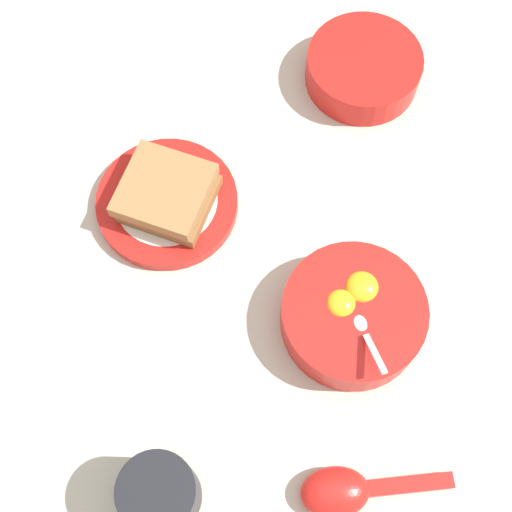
{
  "coord_description": "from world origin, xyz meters",
  "views": [
    {
      "loc": [
        -0.28,
        0.14,
        0.81
      ],
      "look_at": [
        0.02,
        0.03,
        0.02
      ],
      "focal_mm": 50.0,
      "sensor_mm": 36.0,
      "label": 1
    }
  ],
  "objects": [
    {
      "name": "soup_spoon",
      "position": [
        -0.26,
        0.03,
        0.02
      ],
      "size": [
        0.07,
        0.17,
        0.03
      ],
      "color": "red",
      "rests_on": "ground_plane"
    },
    {
      "name": "congee_bowl",
      "position": [
        0.24,
        -0.19,
        0.03
      ],
      "size": [
        0.15,
        0.15,
        0.05
      ],
      "color": "red",
      "rests_on": "ground_plane"
    },
    {
      "name": "toast_sandwich",
      "position": [
        0.13,
        0.12,
        0.04
      ],
      "size": [
        0.15,
        0.15,
        0.04
      ],
      "color": "brown",
      "rests_on": "toast_plate"
    },
    {
      "name": "ground_plane",
      "position": [
        0.0,
        0.0,
        0.0
      ],
      "size": [
        3.0,
        3.0,
        0.0
      ],
      "primitive_type": "plane",
      "color": "beige"
    },
    {
      "name": "egg_bowl",
      "position": [
        -0.08,
        -0.05,
        0.03
      ],
      "size": [
        0.17,
        0.17,
        0.08
      ],
      "color": "red",
      "rests_on": "ground_plane"
    },
    {
      "name": "drinking_cup",
      "position": [
        -0.21,
        0.21,
        0.05
      ],
      "size": [
        0.08,
        0.08,
        0.09
      ],
      "color": "black",
      "rests_on": "ground_plane"
    },
    {
      "name": "toast_plate",
      "position": [
        0.13,
        0.12,
        0.01
      ],
      "size": [
        0.18,
        0.18,
        0.02
      ],
      "color": "red",
      "rests_on": "ground_plane"
    }
  ]
}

